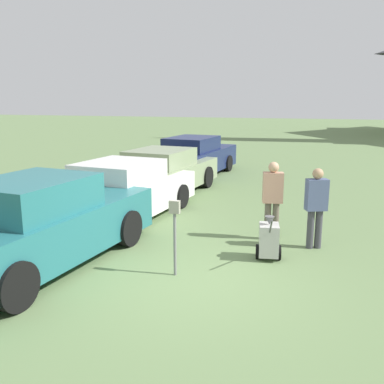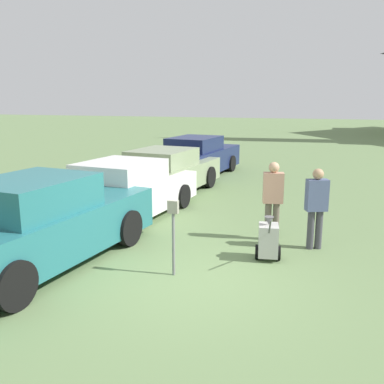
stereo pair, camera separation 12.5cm
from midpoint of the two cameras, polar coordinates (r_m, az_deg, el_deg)
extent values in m
plane|color=#607A4C|center=(7.41, -0.78, -11.48)|extent=(120.00, 120.00, 0.00)
cube|color=#23666B|center=(8.27, -19.75, -5.04)|extent=(2.37, 5.08, 0.84)
cube|color=#23666B|center=(7.95, -21.09, -0.44)|extent=(1.84, 2.23, 0.60)
cylinder|color=black|center=(10.00, -17.53, -3.42)|extent=(0.26, 0.76, 0.75)
cylinder|color=black|center=(8.96, -8.73, -4.80)|extent=(0.26, 0.76, 0.75)
cylinder|color=black|center=(6.75, -22.80, -11.54)|extent=(0.26, 0.76, 0.75)
cube|color=silver|center=(11.07, -9.37, -0.60)|extent=(2.44, 4.89, 0.72)
cube|color=silver|center=(10.79, -10.02, 2.52)|extent=(1.90, 2.15, 0.56)
cylinder|color=black|center=(12.81, -9.38, 0.21)|extent=(0.25, 0.68, 0.66)
cylinder|color=black|center=(11.91, -1.72, -0.55)|extent=(0.25, 0.68, 0.66)
cylinder|color=black|center=(10.55, -17.94, -2.88)|extent=(0.25, 0.68, 0.66)
cylinder|color=black|center=(9.44, -9.26, -4.20)|extent=(0.25, 0.68, 0.66)
cube|color=gray|center=(13.61, -4.10, 2.05)|extent=(2.39, 5.06, 0.73)
cube|color=gray|center=(13.34, -4.53, 4.55)|extent=(1.85, 2.22, 0.52)
cylinder|color=black|center=(15.38, -4.50, 2.49)|extent=(0.26, 0.74, 0.72)
cylinder|color=black|center=(14.63, 1.82, 2.01)|extent=(0.26, 0.74, 0.72)
cylinder|color=black|center=(12.83, -10.81, 0.31)|extent=(0.26, 0.74, 0.72)
cylinder|color=black|center=(11.92, -3.55, -0.41)|extent=(0.26, 0.74, 0.72)
cube|color=#19234C|center=(16.76, 0.05, 4.18)|extent=(2.35, 5.40, 0.84)
cube|color=#19234C|center=(16.48, -0.24, 6.43)|extent=(1.80, 2.36, 0.52)
cylinder|color=black|center=(18.61, -0.44, 4.17)|extent=(0.25, 0.68, 0.67)
cylinder|color=black|center=(17.99, 4.66, 3.84)|extent=(0.25, 0.68, 0.67)
cylinder|color=black|center=(15.74, -5.22, 2.60)|extent=(0.25, 0.68, 0.67)
cylinder|color=black|center=(14.99, 0.65, 2.16)|extent=(0.25, 0.68, 0.67)
cylinder|color=slate|center=(7.37, -2.78, -7.01)|extent=(0.05, 0.05, 1.11)
cube|color=gray|center=(7.17, -2.84, -2.00)|extent=(0.18, 0.09, 0.22)
cylinder|color=#665B4C|center=(9.39, 10.69, -3.83)|extent=(0.14, 0.14, 0.82)
cylinder|color=#665B4C|center=(9.37, 9.66, -3.82)|extent=(0.14, 0.14, 0.82)
cube|color=tan|center=(9.20, 10.35, 0.59)|extent=(0.46, 0.31, 0.65)
sphere|color=tan|center=(9.12, 10.46, 3.27)|extent=(0.22, 0.22, 0.22)
cylinder|color=#3F3F47|center=(9.07, 16.13, -4.77)|extent=(0.14, 0.14, 0.80)
cylinder|color=#3F3F47|center=(9.01, 15.12, -4.82)|extent=(0.14, 0.14, 0.80)
cube|color=#4C597F|center=(8.86, 15.90, -0.35)|extent=(0.47, 0.36, 0.63)
sphere|color=tan|center=(8.78, 16.06, 2.35)|extent=(0.22, 0.22, 0.22)
cube|color=#B2B2AD|center=(8.24, 9.77, -6.30)|extent=(0.43, 0.49, 0.60)
cone|color=#59595B|center=(8.13, 9.87, -3.76)|extent=(0.18, 0.18, 0.16)
cylinder|color=#4C4C4C|center=(7.67, 10.00, -4.59)|extent=(0.13, 0.59, 0.43)
cylinder|color=black|center=(8.32, 8.25, -7.85)|extent=(0.10, 0.28, 0.28)
cylinder|color=black|center=(8.34, 11.16, -7.92)|extent=(0.10, 0.28, 0.28)
camera|label=1|loc=(0.06, -90.40, -0.09)|focal=40.00mm
camera|label=2|loc=(0.06, 89.60, 0.09)|focal=40.00mm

